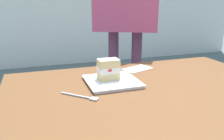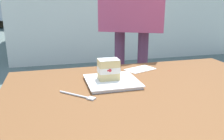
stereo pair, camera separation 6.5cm
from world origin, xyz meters
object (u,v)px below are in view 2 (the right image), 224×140
at_px(dessert_plate, 112,82).
at_px(cake_slice, 109,69).
at_px(parked_car_near, 1,6).
at_px(dessert_fork, 79,96).
at_px(patio_table, 153,114).
at_px(paper_napkin, 140,69).

distance_m(dessert_plate, cake_slice, 0.06).
bearing_deg(parked_car_near, dessert_fork, -78.99).
bearing_deg(parked_car_near, patio_table, -77.34).
distance_m(patio_table, dessert_plate, 0.23).
bearing_deg(dessert_plate, patio_table, -49.08).
xyz_separation_m(dessert_fork, paper_napkin, (0.37, 0.30, -0.00)).
relative_size(cake_slice, dessert_fork, 0.71).
bearing_deg(dessert_fork, cake_slice, 41.53).
relative_size(patio_table, paper_napkin, 6.86).
height_order(patio_table, paper_napkin, paper_napkin).
bearing_deg(cake_slice, dessert_plate, -51.14).
bearing_deg(parked_car_near, paper_napkin, -76.51).
bearing_deg(patio_table, dessert_fork, 172.98).
bearing_deg(paper_napkin, dessert_plate, -139.62).
relative_size(dessert_plate, paper_napkin, 1.29).
xyz_separation_m(dessert_plate, dessert_fork, (-0.17, -0.12, -0.00)).
bearing_deg(dessert_plate, paper_napkin, 40.38).
relative_size(patio_table, dessert_fork, 9.32).
xyz_separation_m(patio_table, parked_car_near, (-2.22, 9.89, 0.21)).
xyz_separation_m(patio_table, dessert_plate, (-0.14, 0.16, 0.11)).
relative_size(patio_table, cake_slice, 13.05).
distance_m(dessert_plate, parked_car_near, 9.95).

